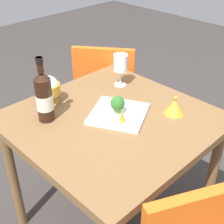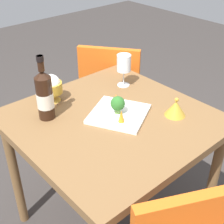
% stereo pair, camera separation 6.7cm
% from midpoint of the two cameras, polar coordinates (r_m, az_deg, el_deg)
% --- Properties ---
extents(ground_plane, '(8.00, 8.00, 0.00)m').
position_cam_midpoint_polar(ground_plane, '(1.99, 1.02, -19.36)').
color(ground_plane, '#383330').
extents(dining_table, '(0.87, 0.87, 0.75)m').
position_cam_midpoint_polar(dining_table, '(1.53, 1.25, -3.87)').
color(dining_table, brown).
rests_on(dining_table, ground_plane).
extents(chair_by_wall, '(0.56, 0.56, 0.85)m').
position_cam_midpoint_polar(chair_by_wall, '(2.20, 0.72, 4.30)').
color(chair_by_wall, orange).
rests_on(chair_by_wall, ground_plane).
extents(wine_bottle, '(0.08, 0.08, 0.31)m').
position_cam_midpoint_polar(wine_bottle, '(1.45, -10.76, 3.02)').
color(wine_bottle, black).
rests_on(wine_bottle, dining_table).
extents(wine_glass, '(0.08, 0.08, 0.18)m').
position_cam_midpoint_polar(wine_glass, '(1.71, 3.28, 8.66)').
color(wine_glass, white).
rests_on(wine_glass, dining_table).
extents(rice_bowl, '(0.11, 0.11, 0.14)m').
position_cam_midpoint_polar(rice_bowl, '(1.60, -9.71, 4.40)').
color(rice_bowl, gold).
rests_on(rice_bowl, dining_table).
extents(rice_bowl_lid, '(0.10, 0.10, 0.09)m').
position_cam_midpoint_polar(rice_bowl_lid, '(1.51, 12.63, 0.67)').
color(rice_bowl_lid, gold).
rests_on(rice_bowl_lid, dining_table).
extents(serving_plate, '(0.34, 0.34, 0.02)m').
position_cam_midpoint_polar(serving_plate, '(1.49, 2.51, -0.35)').
color(serving_plate, white).
rests_on(serving_plate, dining_table).
extents(broccoli_floret, '(0.07, 0.07, 0.09)m').
position_cam_midpoint_polar(broccoli_floret, '(1.46, 2.35, 1.46)').
color(broccoli_floret, '#729E4C').
rests_on(broccoli_floret, serving_plate).
extents(carrot_garnish_left, '(0.03, 0.03, 0.06)m').
position_cam_midpoint_polar(carrot_garnish_left, '(1.54, 1.95, 2.31)').
color(carrot_garnish_left, orange).
rests_on(carrot_garnish_left, serving_plate).
extents(carrot_garnish_right, '(0.03, 0.03, 0.06)m').
position_cam_midpoint_polar(carrot_garnish_right, '(1.41, 3.05, -0.77)').
color(carrot_garnish_right, orange).
rests_on(carrot_garnish_right, serving_plate).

